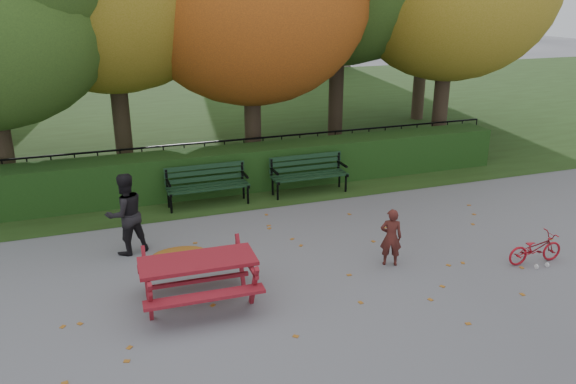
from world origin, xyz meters
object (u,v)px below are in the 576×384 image
object	(u,v)px
picnic_table	(198,269)
bicycle	(535,248)
bench_right	(308,171)
bench_left	(207,182)
child	(391,237)
adult	(126,214)

from	to	relation	value
picnic_table	bicycle	bearing A→B (deg)	-4.31
bench_right	bicycle	distance (m)	5.32
bench_left	picnic_table	bearing A→B (deg)	-103.71
bench_left	bench_right	bearing A→B (deg)	0.00
child	bicycle	bearing A→B (deg)	-173.92
bench_right	child	xyz separation A→B (m)	(-0.06, -3.97, -0.01)
bicycle	child	bearing A→B (deg)	74.99
picnic_table	bench_right	bearing A→B (deg)	52.43
bench_left	child	xyz separation A→B (m)	(2.34, -3.97, -0.01)
bench_right	bicycle	bearing A→B (deg)	-63.76
child	adult	xyz separation A→B (m)	(-4.21, 2.02, 0.23)
bench_right	bicycle	world-z (taller)	bench_right
bench_left	picnic_table	size ratio (longest dim) A/B	1.02
bench_left	child	world-z (taller)	child
adult	bicycle	xyz separation A→B (m)	(6.62, -2.82, -0.47)
picnic_table	bicycle	distance (m)	5.80
picnic_table	adult	xyz separation A→B (m)	(-0.86, 2.19, 0.18)
child	bicycle	size ratio (longest dim) A/B	0.98
bench_left	bicycle	distance (m)	6.73
bench_left	adult	distance (m)	2.71
picnic_table	child	xyz separation A→B (m)	(3.35, 0.16, -0.06)
bench_left	bicycle	xyz separation A→B (m)	(4.75, -4.77, -0.25)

